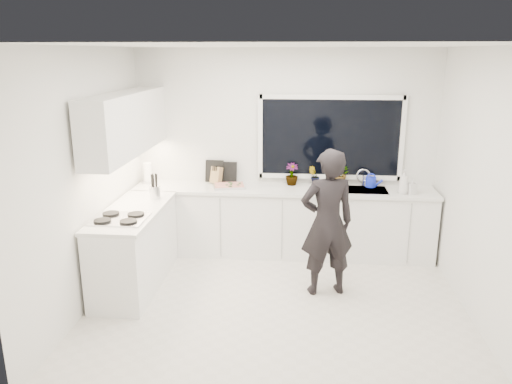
# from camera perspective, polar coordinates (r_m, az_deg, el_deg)

# --- Properties ---
(floor) EXTENTS (4.00, 3.50, 0.02)m
(floor) POSITION_cam_1_polar(r_m,az_deg,el_deg) (5.56, 2.41, -12.80)
(floor) COLOR beige
(floor) RESTS_ON ground
(wall_back) EXTENTS (4.00, 0.02, 2.70)m
(wall_back) POSITION_cam_1_polar(r_m,az_deg,el_deg) (6.77, 3.31, 4.69)
(wall_back) COLOR white
(wall_back) RESTS_ON ground
(wall_left) EXTENTS (0.02, 3.50, 2.70)m
(wall_left) POSITION_cam_1_polar(r_m,az_deg,el_deg) (5.52, -18.76, 1.33)
(wall_left) COLOR white
(wall_left) RESTS_ON ground
(wall_right) EXTENTS (0.02, 3.50, 2.70)m
(wall_right) POSITION_cam_1_polar(r_m,az_deg,el_deg) (5.35, 24.61, 0.30)
(wall_right) COLOR white
(wall_right) RESTS_ON ground
(ceiling) EXTENTS (4.00, 3.50, 0.02)m
(ceiling) POSITION_cam_1_polar(r_m,az_deg,el_deg) (4.88, 2.79, 16.50)
(ceiling) COLOR white
(ceiling) RESTS_ON wall_back
(window) EXTENTS (1.80, 0.02, 1.00)m
(window) POSITION_cam_1_polar(r_m,az_deg,el_deg) (6.70, 8.49, 6.18)
(window) COLOR black
(window) RESTS_ON wall_back
(base_cabinets_back) EXTENTS (3.92, 0.58, 0.88)m
(base_cabinets_back) POSITION_cam_1_polar(r_m,az_deg,el_deg) (6.70, 3.09, -3.48)
(base_cabinets_back) COLOR white
(base_cabinets_back) RESTS_ON floor
(base_cabinets_left) EXTENTS (0.58, 1.60, 0.88)m
(base_cabinets_left) POSITION_cam_1_polar(r_m,az_deg,el_deg) (5.98, -13.66, -6.36)
(base_cabinets_left) COLOR white
(base_cabinets_left) RESTS_ON floor
(countertop_back) EXTENTS (3.94, 0.62, 0.04)m
(countertop_back) POSITION_cam_1_polar(r_m,az_deg,el_deg) (6.56, 3.15, 0.29)
(countertop_back) COLOR silver
(countertop_back) RESTS_ON base_cabinets_back
(countertop_left) EXTENTS (0.62, 1.60, 0.04)m
(countertop_left) POSITION_cam_1_polar(r_m,az_deg,el_deg) (5.83, -13.95, -2.16)
(countertop_left) COLOR silver
(countertop_left) RESTS_ON base_cabinets_left
(upper_cabinets) EXTENTS (0.34, 2.10, 0.70)m
(upper_cabinets) POSITION_cam_1_polar(r_m,az_deg,el_deg) (5.98, -14.56, 7.61)
(upper_cabinets) COLOR white
(upper_cabinets) RESTS_ON wall_left
(sink) EXTENTS (0.58, 0.42, 0.14)m
(sink) POSITION_cam_1_polar(r_m,az_deg,el_deg) (6.62, 12.26, -0.16)
(sink) COLOR silver
(sink) RESTS_ON countertop_back
(faucet) EXTENTS (0.03, 0.03, 0.22)m
(faucet) POSITION_cam_1_polar(r_m,az_deg,el_deg) (6.78, 12.14, 1.60)
(faucet) COLOR silver
(faucet) RESTS_ON countertop_back
(stovetop) EXTENTS (0.56, 0.48, 0.03)m
(stovetop) POSITION_cam_1_polar(r_m,az_deg,el_deg) (5.51, -15.33, -2.91)
(stovetop) COLOR black
(stovetop) RESTS_ON countertop_left
(person) EXTENTS (0.69, 0.54, 1.66)m
(person) POSITION_cam_1_polar(r_m,az_deg,el_deg) (5.54, 8.13, -3.51)
(person) COLOR black
(person) RESTS_ON floor
(pizza_tray) EXTENTS (0.46, 0.38, 0.03)m
(pizza_tray) POSITION_cam_1_polar(r_m,az_deg,el_deg) (6.59, -3.07, 0.69)
(pizza_tray) COLOR silver
(pizza_tray) RESTS_ON countertop_back
(pizza) EXTENTS (0.42, 0.34, 0.01)m
(pizza) POSITION_cam_1_polar(r_m,az_deg,el_deg) (6.59, -3.07, 0.83)
(pizza) COLOR #B03317
(pizza) RESTS_ON pizza_tray
(watering_can) EXTENTS (0.16, 0.16, 0.13)m
(watering_can) POSITION_cam_1_polar(r_m,az_deg,el_deg) (6.76, 12.98, 1.12)
(watering_can) COLOR #1629D1
(watering_can) RESTS_ON countertop_back
(paper_towel_roll) EXTENTS (0.14, 0.14, 0.26)m
(paper_towel_roll) POSITION_cam_1_polar(r_m,az_deg,el_deg) (6.94, -12.26, 2.09)
(paper_towel_roll) COLOR white
(paper_towel_roll) RESTS_ON countertop_back
(knife_block) EXTENTS (0.16, 0.14, 0.22)m
(knife_block) POSITION_cam_1_polar(r_m,az_deg,el_deg) (6.76, -4.54, 1.88)
(knife_block) COLOR olive
(knife_block) RESTS_ON countertop_back
(utensil_crock) EXTENTS (0.13, 0.13, 0.16)m
(utensil_crock) POSITION_cam_1_polar(r_m,az_deg,el_deg) (6.17, -11.48, -0.05)
(utensil_crock) COLOR silver
(utensil_crock) RESTS_ON countertop_left
(picture_frame_large) EXTENTS (0.22, 0.03, 0.28)m
(picture_frame_large) POSITION_cam_1_polar(r_m,az_deg,el_deg) (6.83, -3.12, 2.30)
(picture_frame_large) COLOR black
(picture_frame_large) RESTS_ON countertop_back
(picture_frame_small) EXTENTS (0.25, 0.04, 0.30)m
(picture_frame_small) POSITION_cam_1_polar(r_m,az_deg,el_deg) (6.85, -4.77, 2.41)
(picture_frame_small) COLOR black
(picture_frame_small) RESTS_ON countertop_back
(herb_plants) EXTENTS (0.88, 0.35, 0.34)m
(herb_plants) POSITION_cam_1_polar(r_m,az_deg,el_deg) (6.68, 8.14, 2.06)
(herb_plants) COLOR #26662D
(herb_plants) RESTS_ON countertop_back
(soap_bottles) EXTENTS (0.25, 0.17, 0.31)m
(soap_bottles) POSITION_cam_1_polar(r_m,az_deg,el_deg) (6.51, 16.80, 0.98)
(soap_bottles) COLOR #D8BF66
(soap_bottles) RESTS_ON countertop_back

